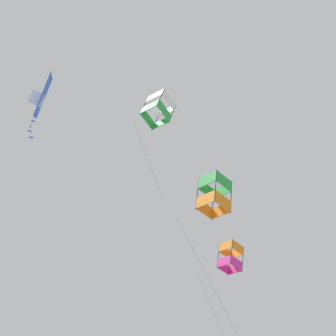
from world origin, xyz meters
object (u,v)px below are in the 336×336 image
(kite_box_mid_left, at_px, (214,195))
(kite_delta_upper_right, at_px, (42,97))
(kite_box_highest, at_px, (158,109))
(kite_box_near_left, at_px, (230,258))

(kite_box_mid_left, bearing_deg, kite_delta_upper_right, 80.78)
(kite_box_highest, relative_size, kite_box_near_left, 0.87)
(kite_box_highest, height_order, kite_box_near_left, kite_box_highest)
(kite_box_highest, bearing_deg, kite_box_near_left, -99.57)
(kite_delta_upper_right, distance_m, kite_box_highest, 8.66)
(kite_delta_upper_right, xyz_separation_m, kite_box_near_left, (-8.43, -11.49, -4.85))
(kite_box_highest, distance_m, kite_box_near_left, 10.63)
(kite_box_mid_left, xyz_separation_m, kite_box_near_left, (-0.65, -3.96, -2.58))
(kite_delta_upper_right, height_order, kite_box_highest, kite_box_highest)
(kite_box_highest, xyz_separation_m, kite_box_near_left, (-3.87, -5.09, -8.49))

